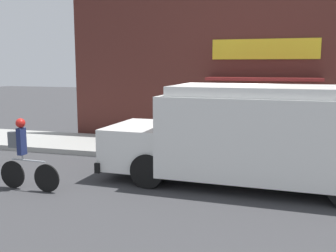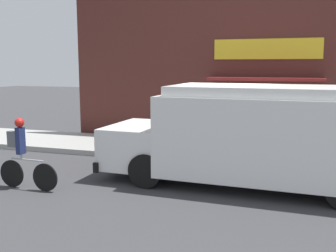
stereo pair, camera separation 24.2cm
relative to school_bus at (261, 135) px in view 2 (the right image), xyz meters
The scene contains 6 objects.
ground_plane 2.19m from the school_bus, 126.19° to the left, with size 70.00×70.00×0.00m, color #38383A.
sidewalk 3.29m from the school_bus, 110.38° to the left, with size 28.00×2.85×0.17m.
storefront 4.95m from the school_bus, 102.78° to the left, with size 12.60×1.05×5.38m.
school_bus is the anchor object (origin of this frame).
cyclist 5.45m from the school_bus, 159.64° to the right, with size 1.56×0.21×1.63m.
trash_bin 3.98m from the school_bus, 131.80° to the left, with size 0.47×0.47×0.91m.
Camera 2 is at (1.76, -10.62, 2.79)m, focal length 42.00 mm.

